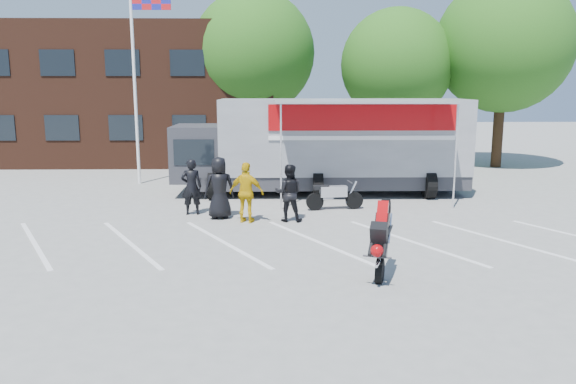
{
  "coord_description": "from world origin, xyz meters",
  "views": [
    {
      "loc": [
        -0.87,
        -12.83,
        3.92
      ],
      "look_at": [
        -0.58,
        1.07,
        1.3
      ],
      "focal_mm": 35.0,
      "sensor_mm": 36.0,
      "label": 1
    }
  ],
  "objects_px": {
    "parked_motorcycle": "(334,210)",
    "spectator_hivis": "(247,193)",
    "spectator_leather_a": "(219,188)",
    "transporter_truck": "(329,193)",
    "tree_right": "(504,45)",
    "spectator_leather_c": "(289,193)",
    "tree_left": "(253,53)",
    "tree_mid": "(397,65)",
    "spectator_leather_b": "(191,187)",
    "flagpole": "(140,57)",
    "stunt_bike_rider": "(383,273)"
  },
  "relations": [
    {
      "from": "parked_motorcycle",
      "to": "tree_mid",
      "type": "bearing_deg",
      "value": -29.63
    },
    {
      "from": "flagpole",
      "to": "transporter_truck",
      "type": "xyz_separation_m",
      "value": [
        7.33,
        -2.32,
        -5.05
      ]
    },
    {
      "from": "tree_right",
      "to": "spectator_hivis",
      "type": "height_order",
      "value": "tree_right"
    },
    {
      "from": "tree_mid",
      "to": "spectator_leather_a",
      "type": "distance_m",
      "value": 14.16
    },
    {
      "from": "tree_left",
      "to": "spectator_leather_a",
      "type": "height_order",
      "value": "tree_left"
    },
    {
      "from": "tree_right",
      "to": "spectator_leather_a",
      "type": "relative_size",
      "value": 4.87
    },
    {
      "from": "tree_mid",
      "to": "spectator_hivis",
      "type": "height_order",
      "value": "tree_mid"
    },
    {
      "from": "stunt_bike_rider",
      "to": "spectator_leather_a",
      "type": "relative_size",
      "value": 0.96
    },
    {
      "from": "flagpole",
      "to": "parked_motorcycle",
      "type": "xyz_separation_m",
      "value": [
        7.25,
        -5.14,
        -5.05
      ]
    },
    {
      "from": "stunt_bike_rider",
      "to": "tree_left",
      "type": "bearing_deg",
      "value": 119.14
    },
    {
      "from": "tree_left",
      "to": "spectator_leather_c",
      "type": "distance_m",
      "value": 13.61
    },
    {
      "from": "spectator_leather_b",
      "to": "parked_motorcycle",
      "type": "bearing_deg",
      "value": -178.76
    },
    {
      "from": "spectator_leather_a",
      "to": "transporter_truck",
      "type": "bearing_deg",
      "value": -146.68
    },
    {
      "from": "tree_left",
      "to": "parked_motorcycle",
      "type": "height_order",
      "value": "tree_left"
    },
    {
      "from": "tree_left",
      "to": "spectator_leather_a",
      "type": "xyz_separation_m",
      "value": [
        -0.58,
        -12.27,
        -4.63
      ]
    },
    {
      "from": "tree_left",
      "to": "spectator_leather_a",
      "type": "relative_size",
      "value": 4.62
    },
    {
      "from": "spectator_leather_b",
      "to": "spectator_leather_c",
      "type": "bearing_deg",
      "value": 156.19
    },
    {
      "from": "tree_mid",
      "to": "stunt_bike_rider",
      "type": "height_order",
      "value": "tree_mid"
    },
    {
      "from": "tree_mid",
      "to": "stunt_bike_rider",
      "type": "distance_m",
      "value": 17.55
    },
    {
      "from": "spectator_leather_a",
      "to": "tree_mid",
      "type": "bearing_deg",
      "value": -137.75
    },
    {
      "from": "flagpole",
      "to": "spectator_leather_a",
      "type": "bearing_deg",
      "value": -59.71
    },
    {
      "from": "flagpole",
      "to": "stunt_bike_rider",
      "type": "height_order",
      "value": "flagpole"
    },
    {
      "from": "tree_mid",
      "to": "tree_right",
      "type": "height_order",
      "value": "tree_right"
    },
    {
      "from": "flagpole",
      "to": "tree_right",
      "type": "xyz_separation_m",
      "value": [
        16.24,
        4.5,
        0.82
      ]
    },
    {
      "from": "spectator_leather_c",
      "to": "spectator_hivis",
      "type": "bearing_deg",
      "value": 12.84
    },
    {
      "from": "transporter_truck",
      "to": "stunt_bike_rider",
      "type": "bearing_deg",
      "value": -87.95
    },
    {
      "from": "tree_right",
      "to": "tree_mid",
      "type": "bearing_deg",
      "value": 174.29
    },
    {
      "from": "stunt_bike_rider",
      "to": "flagpole",
      "type": "bearing_deg",
      "value": 141.85
    },
    {
      "from": "spectator_leather_a",
      "to": "spectator_hivis",
      "type": "height_order",
      "value": "spectator_leather_a"
    },
    {
      "from": "tree_mid",
      "to": "tree_right",
      "type": "xyz_separation_m",
      "value": [
        5.0,
        -0.5,
        0.93
      ]
    },
    {
      "from": "parked_motorcycle",
      "to": "spectator_hivis",
      "type": "bearing_deg",
      "value": 113.22
    },
    {
      "from": "spectator_leather_a",
      "to": "tree_left",
      "type": "bearing_deg",
      "value": -106.53
    },
    {
      "from": "stunt_bike_rider",
      "to": "spectator_leather_a",
      "type": "xyz_separation_m",
      "value": [
        -3.98,
        5.18,
        0.94
      ]
    },
    {
      "from": "spectator_leather_c",
      "to": "tree_left",
      "type": "bearing_deg",
      "value": -76.79
    },
    {
      "from": "tree_right",
      "to": "stunt_bike_rider",
      "type": "height_order",
      "value": "tree_right"
    },
    {
      "from": "spectator_hivis",
      "to": "stunt_bike_rider",
      "type": "bearing_deg",
      "value": 141.02
    },
    {
      "from": "stunt_bike_rider",
      "to": "spectator_leather_a",
      "type": "height_order",
      "value": "spectator_leather_a"
    },
    {
      "from": "tree_left",
      "to": "transporter_truck",
      "type": "height_order",
      "value": "tree_left"
    },
    {
      "from": "tree_left",
      "to": "tree_mid",
      "type": "relative_size",
      "value": 1.13
    },
    {
      "from": "flagpole",
      "to": "spectator_leather_b",
      "type": "bearing_deg",
      "value": -64.39
    },
    {
      "from": "tree_left",
      "to": "spectator_hivis",
      "type": "distance_m",
      "value": 13.64
    },
    {
      "from": "spectator_leather_b",
      "to": "spectator_hivis",
      "type": "height_order",
      "value": "spectator_hivis"
    },
    {
      "from": "tree_left",
      "to": "spectator_leather_c",
      "type": "relative_size",
      "value": 5.11
    },
    {
      "from": "transporter_truck",
      "to": "spectator_leather_c",
      "type": "relative_size",
      "value": 6.45
    },
    {
      "from": "transporter_truck",
      "to": "spectator_hivis",
      "type": "distance_m",
      "value": 5.38
    },
    {
      "from": "flagpole",
      "to": "tree_left",
      "type": "relative_size",
      "value": 0.93
    },
    {
      "from": "spectator_leather_c",
      "to": "spectator_hivis",
      "type": "distance_m",
      "value": 1.23
    },
    {
      "from": "parked_motorcycle",
      "to": "spectator_leather_c",
      "type": "relative_size",
      "value": 1.13
    },
    {
      "from": "flagpole",
      "to": "spectator_leather_b",
      "type": "relative_size",
      "value": 4.59
    },
    {
      "from": "transporter_truck",
      "to": "spectator_leather_c",
      "type": "distance_m",
      "value": 4.72
    }
  ]
}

